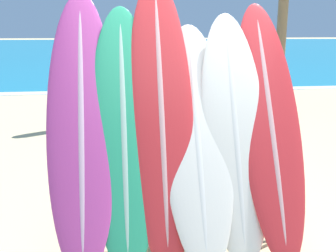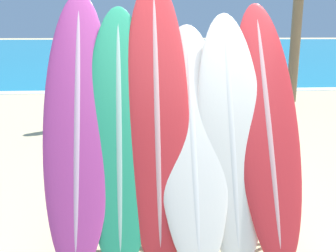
% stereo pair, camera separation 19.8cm
% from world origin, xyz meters
% --- Properties ---
extents(ocean_water, '(120.00, 60.00, 0.01)m').
position_xyz_m(ocean_water, '(0.00, 38.38, 0.00)').
color(ocean_water, teal).
rests_on(ocean_water, ground_plane).
extents(surfboard_rack, '(1.91, 0.04, 0.87)m').
position_xyz_m(surfboard_rack, '(-0.20, 0.25, 0.47)').
color(surfboard_rack, slate).
rests_on(surfboard_rack, ground_plane).
extents(surfboard_slot_0, '(0.56, 1.09, 2.19)m').
position_xyz_m(surfboard_slot_0, '(-1.00, 0.33, 1.09)').
color(surfboard_slot_0, '#B23D8E').
rests_on(surfboard_slot_0, ground_plane).
extents(surfboard_slot_1, '(0.55, 0.95, 2.07)m').
position_xyz_m(surfboard_slot_1, '(-0.66, 0.30, 1.03)').
color(surfboard_slot_1, '#289E70').
rests_on(surfboard_slot_1, ground_plane).
extents(surfboard_slot_2, '(0.54, 1.06, 2.33)m').
position_xyz_m(surfboard_slot_2, '(-0.35, 0.35, 1.17)').
color(surfboard_slot_2, red).
rests_on(surfboard_slot_2, ground_plane).
extents(surfboard_slot_3, '(0.59, 1.07, 1.92)m').
position_xyz_m(surfboard_slot_3, '(-0.05, 0.27, 0.96)').
color(surfboard_slot_3, silver).
rests_on(surfboard_slot_3, ground_plane).
extents(surfboard_slot_4, '(0.57, 0.96, 2.01)m').
position_xyz_m(surfboard_slot_4, '(0.27, 0.29, 1.01)').
color(surfboard_slot_4, silver).
rests_on(surfboard_slot_4, ground_plane).
extents(surfboard_slot_5, '(0.54, 1.17, 2.11)m').
position_xyz_m(surfboard_slot_5, '(0.59, 0.32, 1.06)').
color(surfboard_slot_5, red).
rests_on(surfboard_slot_5, ground_plane).
extents(person_near_water, '(0.27, 0.27, 1.62)m').
position_xyz_m(person_near_water, '(-1.69, 4.61, 0.89)').
color(person_near_water, '#846047').
rests_on(person_near_water, ground_plane).
extents(person_mid_beach, '(0.30, 0.25, 1.74)m').
position_xyz_m(person_mid_beach, '(-0.61, 5.29, 0.95)').
color(person_mid_beach, beige).
rests_on(person_mid_beach, ground_plane).
extents(person_far_left, '(0.28, 0.23, 1.69)m').
position_xyz_m(person_far_left, '(1.62, 6.02, 0.92)').
color(person_far_left, beige).
rests_on(person_far_left, ground_plane).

